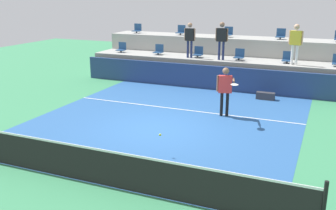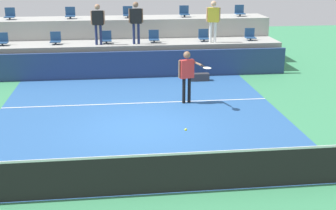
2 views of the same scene
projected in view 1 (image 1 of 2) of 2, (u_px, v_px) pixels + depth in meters
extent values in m
plane|color=#388456|center=(156.00, 129.00, 12.70)|extent=(40.00, 40.00, 0.00)
cube|color=#285693|center=(168.00, 120.00, 13.59)|extent=(9.00, 10.00, 0.01)
cube|color=white|center=(182.00, 110.00, 14.82)|extent=(9.00, 0.06, 0.00)
cylinder|color=black|center=(324.00, 208.00, 7.07)|extent=(0.08, 0.08, 1.07)
cube|color=black|center=(85.00, 164.00, 9.04)|extent=(10.40, 0.01, 0.87)
cube|color=white|center=(84.00, 147.00, 8.91)|extent=(10.40, 0.02, 0.05)
cube|color=navy|center=(210.00, 77.00, 17.85)|extent=(13.00, 0.16, 1.10)
cube|color=#9E9E99|center=(218.00, 71.00, 18.98)|extent=(13.00, 1.80, 1.25)
cube|color=#9E9E99|center=(228.00, 57.00, 20.46)|extent=(13.00, 1.80, 2.10)
cylinder|color=#2D2D33|center=(121.00, 51.00, 20.66)|extent=(0.08, 0.08, 0.10)
cube|color=navy|center=(121.00, 50.00, 20.64)|extent=(0.44, 0.40, 0.04)
cube|color=navy|center=(122.00, 46.00, 20.74)|extent=(0.44, 0.04, 0.38)
cylinder|color=#2D2D33|center=(158.00, 54.00, 19.84)|extent=(0.08, 0.08, 0.10)
cube|color=navy|center=(158.00, 52.00, 19.83)|extent=(0.44, 0.40, 0.04)
cube|color=navy|center=(159.00, 48.00, 19.93)|extent=(0.44, 0.04, 0.38)
cylinder|color=#2D2D33|center=(198.00, 56.00, 19.05)|extent=(0.08, 0.08, 0.10)
cube|color=navy|center=(198.00, 55.00, 19.03)|extent=(0.44, 0.40, 0.04)
cube|color=navy|center=(199.00, 50.00, 19.13)|extent=(0.44, 0.04, 0.38)
cylinder|color=#2D2D33|center=(239.00, 59.00, 18.28)|extent=(0.08, 0.08, 0.10)
cube|color=navy|center=(239.00, 57.00, 18.26)|extent=(0.44, 0.40, 0.04)
cube|color=navy|center=(240.00, 53.00, 18.36)|extent=(0.44, 0.04, 0.38)
cylinder|color=#2D2D33|center=(287.00, 62.00, 17.46)|extent=(0.08, 0.08, 0.10)
cube|color=navy|center=(287.00, 61.00, 17.44)|extent=(0.44, 0.40, 0.04)
cube|color=navy|center=(288.00, 55.00, 17.54)|extent=(0.44, 0.04, 0.38)
cylinder|color=#2D2D33|center=(137.00, 32.00, 22.00)|extent=(0.08, 0.08, 0.10)
cube|color=navy|center=(137.00, 31.00, 21.98)|extent=(0.44, 0.40, 0.04)
cube|color=navy|center=(138.00, 27.00, 22.08)|extent=(0.44, 0.04, 0.38)
cylinder|color=#2D2D33|center=(180.00, 34.00, 21.00)|extent=(0.08, 0.08, 0.10)
cube|color=navy|center=(180.00, 33.00, 20.98)|extent=(0.44, 0.40, 0.04)
cube|color=navy|center=(182.00, 29.00, 21.08)|extent=(0.44, 0.04, 0.38)
cylinder|color=#2D2D33|center=(228.00, 36.00, 20.02)|extent=(0.08, 0.08, 0.10)
cube|color=navy|center=(228.00, 35.00, 20.00)|extent=(0.44, 0.40, 0.04)
cube|color=navy|center=(229.00, 30.00, 20.10)|extent=(0.44, 0.04, 0.38)
cylinder|color=#2D2D33|center=(280.00, 38.00, 19.03)|extent=(0.08, 0.08, 0.10)
cube|color=navy|center=(280.00, 37.00, 19.01)|extent=(0.44, 0.40, 0.04)
cube|color=navy|center=(281.00, 32.00, 19.11)|extent=(0.44, 0.04, 0.38)
cylinder|color=black|center=(222.00, 104.00, 13.97)|extent=(0.14, 0.14, 0.88)
cylinder|color=black|center=(227.00, 104.00, 13.94)|extent=(0.14, 0.14, 0.88)
cube|color=red|center=(225.00, 84.00, 13.75)|extent=(0.51, 0.30, 0.62)
sphere|color=#846047|center=(226.00, 71.00, 13.61)|extent=(0.29, 0.29, 0.24)
cylinder|color=#846047|center=(218.00, 83.00, 13.77)|extent=(0.09, 0.09, 0.58)
cylinder|color=#846047|center=(234.00, 80.00, 13.39)|extent=(0.22, 0.55, 0.07)
cylinder|color=black|center=(234.00, 83.00, 13.03)|extent=(0.11, 0.26, 0.04)
ellipsoid|color=silver|center=(234.00, 85.00, 12.76)|extent=(0.34, 0.38, 0.03)
cylinder|color=navy|center=(188.00, 49.00, 18.84)|extent=(0.12, 0.12, 0.83)
cylinder|color=navy|center=(191.00, 49.00, 18.75)|extent=(0.12, 0.12, 0.83)
cube|color=black|center=(190.00, 35.00, 18.60)|extent=(0.47, 0.23, 0.59)
sphere|color=#A87A5B|center=(190.00, 25.00, 18.47)|extent=(0.25, 0.25, 0.22)
cylinder|color=#A87A5B|center=(185.00, 34.00, 18.72)|extent=(0.08, 0.08, 0.55)
cylinder|color=#A87A5B|center=(195.00, 34.00, 18.47)|extent=(0.08, 0.08, 0.55)
cylinder|color=navy|center=(219.00, 51.00, 18.24)|extent=(0.11, 0.11, 0.87)
cylinder|color=navy|center=(223.00, 51.00, 18.16)|extent=(0.11, 0.11, 0.87)
cube|color=black|center=(222.00, 35.00, 17.99)|extent=(0.47, 0.19, 0.61)
sphere|color=#846047|center=(222.00, 25.00, 17.86)|extent=(0.24, 0.24, 0.23)
cylinder|color=#846047|center=(216.00, 34.00, 18.10)|extent=(0.07, 0.07, 0.58)
cylinder|color=#846047|center=(227.00, 35.00, 17.88)|extent=(0.07, 0.07, 0.58)
cylinder|color=white|center=(292.00, 55.00, 17.02)|extent=(0.12, 0.12, 0.87)
cylinder|color=white|center=(297.00, 55.00, 16.92)|extent=(0.12, 0.12, 0.87)
cube|color=yellow|center=(296.00, 38.00, 16.76)|extent=(0.49, 0.25, 0.62)
sphere|color=tan|center=(297.00, 27.00, 16.63)|extent=(0.27, 0.27, 0.24)
cylinder|color=tan|center=(290.00, 37.00, 16.89)|extent=(0.08, 0.08, 0.58)
cylinder|color=tan|center=(302.00, 38.00, 16.62)|extent=(0.08, 0.08, 0.58)
sphere|color=#CCE033|center=(160.00, 135.00, 10.50)|extent=(0.07, 0.07, 0.07)
cube|color=#333338|center=(265.00, 96.00, 16.22)|extent=(0.76, 0.28, 0.30)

